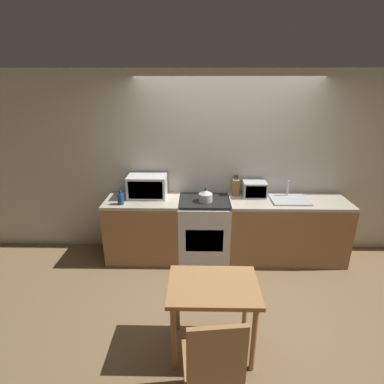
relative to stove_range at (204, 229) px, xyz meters
The scene contains 13 objects.
ground_plane 0.96m from the stove_range, 69.04° to the right, with size 16.00×16.00×0.00m, color brown.
wall_back 0.97m from the stove_range, 48.47° to the left, with size 10.00×0.06×2.60m.
counter_left_run 0.86m from the stove_range, behind, with size 1.02×0.62×0.90m.
counter_right_run 1.16m from the stove_range, ahead, with size 1.63×0.62×0.90m.
stove_range is the anchor object (origin of this frame).
kettle 0.53m from the stove_range, 75.79° to the right, with size 0.19×0.19×0.19m.
microwave 1.01m from the stove_range, behind, with size 0.53×0.35×0.31m.
bottle 1.25m from the stove_range, behind, with size 0.08×0.08×0.20m.
knife_block 0.75m from the stove_range, 24.75° to the left, with size 0.09×0.10×0.30m.
toaster_oven 0.91m from the stove_range, 12.27° to the left, with size 0.32×0.27×0.22m.
sink_basin 1.26m from the stove_range, ahead, with size 0.50×0.41×0.24m.
dining_table 1.62m from the stove_range, 88.27° to the right, with size 0.81×0.58×0.73m.
dining_chair 2.26m from the stove_range, 89.41° to the right, with size 0.47×0.47×0.98m.
Camera 1 is at (-0.40, -3.05, 2.42)m, focal length 28.00 mm.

